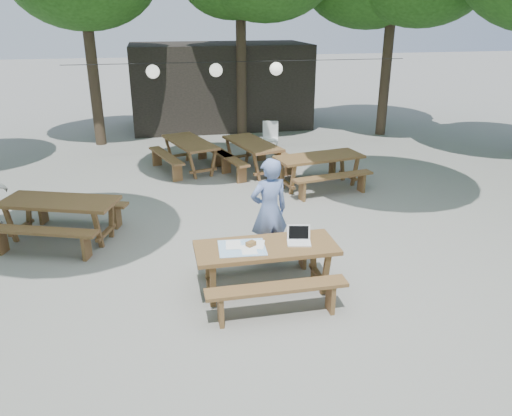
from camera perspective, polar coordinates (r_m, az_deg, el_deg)
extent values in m
plane|color=slate|center=(8.35, 2.66, -5.66)|extent=(80.00, 80.00, 0.00)
cube|color=black|center=(18.00, -4.15, 13.82)|extent=(6.00, 3.00, 2.80)
cube|color=#4D3A1B|center=(7.03, 1.17, -4.56)|extent=(2.00, 0.80, 0.06)
cube|color=#4D3A1B|center=(6.61, 2.42, -9.10)|extent=(1.90, 0.28, 0.05)
cube|color=#4D3A1B|center=(7.72, 0.08, -4.28)|extent=(1.90, 0.28, 0.05)
cube|color=#4D3A1B|center=(7.21, 1.14, -7.24)|extent=(1.70, 0.70, 0.69)
cube|color=#4D3A1B|center=(9.36, -21.60, 0.67)|extent=(2.15, 1.43, 0.06)
cube|color=#4D3A1B|center=(8.94, -23.32, -2.43)|extent=(1.88, 0.90, 0.05)
cube|color=#4D3A1B|center=(9.98, -19.65, 0.55)|extent=(1.88, 0.90, 0.05)
cube|color=#4D3A1B|center=(9.49, -21.30, -1.45)|extent=(1.84, 1.23, 0.69)
cube|color=#4D3A1B|center=(11.51, 7.25, 5.80)|extent=(2.11, 1.15, 0.06)
cube|color=#4D3A1B|center=(11.05, 8.81, 3.59)|extent=(1.92, 0.62, 0.05)
cube|color=#4D3A1B|center=(12.14, 5.70, 5.37)|extent=(1.92, 0.62, 0.05)
cube|color=#4D3A1B|center=(11.62, 7.16, 4.02)|extent=(1.80, 0.99, 0.69)
cube|color=#4D3A1B|center=(12.88, -7.59, 7.48)|extent=(1.36, 2.15, 0.06)
cube|color=#4D3A1B|center=(13.19, -4.90, 6.71)|extent=(0.84, 1.90, 0.05)
cube|color=#4D3A1B|center=(12.73, -10.25, 5.90)|extent=(0.84, 1.90, 0.05)
cube|color=#4D3A1B|center=(12.97, -7.50, 5.87)|extent=(1.18, 1.83, 0.69)
cube|color=#4D3A1B|center=(12.64, -0.44, 7.40)|extent=(1.28, 2.14, 0.06)
cube|color=#4D3A1B|center=(13.00, 2.16, 6.55)|extent=(0.76, 1.91, 0.05)
cube|color=#4D3A1B|center=(12.45, -3.13, 5.85)|extent=(0.76, 1.91, 0.05)
cube|color=#4D3A1B|center=(12.73, -0.43, 5.76)|extent=(1.11, 1.82, 0.69)
imported|color=#657CB9|center=(7.91, 1.51, -0.34)|extent=(0.70, 0.52, 1.73)
cube|color=white|center=(14.35, 1.64, 7.80)|extent=(0.53, 0.53, 0.04)
cube|color=white|center=(14.48, 1.66, 8.98)|extent=(0.44, 0.14, 0.48)
cube|color=white|center=(14.40, 1.63, 6.98)|extent=(0.51, 0.51, 0.38)
cube|color=white|center=(7.11, 4.93, -4.00)|extent=(0.37, 0.29, 0.02)
cube|color=white|center=(7.16, 4.89, -2.77)|extent=(0.34, 0.13, 0.23)
cube|color=black|center=(7.15, 4.90, -2.79)|extent=(0.28, 0.10, 0.19)
cube|color=#3D8CD1|center=(6.96, -1.61, -4.56)|extent=(0.69, 0.60, 0.01)
cube|color=white|center=(6.89, -0.79, -4.78)|extent=(0.23, 0.31, 0.00)
cube|color=white|center=(7.04, 0.08, -4.17)|extent=(0.29, 0.34, 0.00)
cube|color=white|center=(7.03, -2.61, -4.22)|extent=(0.25, 0.32, 0.00)
cube|color=brown|center=(6.98, -0.59, -4.09)|extent=(0.16, 0.14, 0.06)
cylinder|color=black|center=(13.45, -1.55, 16.38)|extent=(9.00, 0.02, 0.02)
sphere|color=white|center=(13.26, -11.72, 15.02)|extent=(0.34, 0.34, 0.34)
sphere|color=white|center=(13.36, -4.60, 15.43)|extent=(0.34, 0.34, 0.34)
sphere|color=white|center=(13.66, 2.32, 15.61)|extent=(0.34, 0.34, 0.34)
cylinder|color=#2D2319|center=(15.82, -18.25, 15.58)|extent=(0.32, 0.32, 4.89)
cylinder|color=#2D2319|center=(16.49, -1.71, 16.99)|extent=(0.32, 0.32, 5.00)
cylinder|color=#2D2319|center=(16.93, 14.77, 16.45)|extent=(0.32, 0.32, 5.00)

